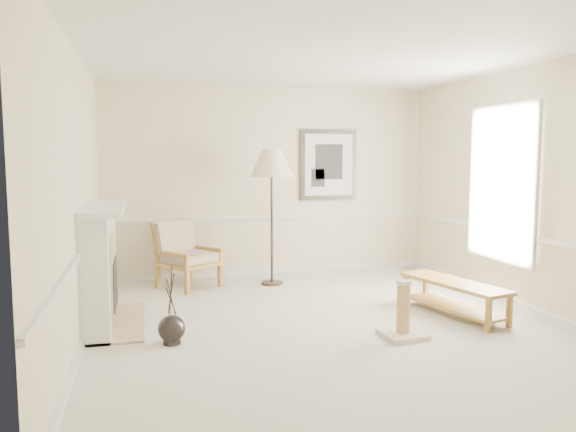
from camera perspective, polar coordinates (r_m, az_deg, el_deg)
The scene contains 8 objects.
ground at distance 6.28m, azimuth 3.58°, elevation -10.94°, with size 5.50×5.50×0.00m, color silver.
room at distance 6.12m, azimuth 4.72°, elevation 6.34°, with size 5.04×5.54×2.92m.
fireplace at distance 6.44m, azimuth -18.47°, elevation -4.93°, with size 0.64×1.64×1.31m.
floor_vase at distance 5.73m, azimuth -11.73°, elevation -11.24°, with size 0.27×0.27×0.79m.
armchair at distance 8.06m, azimuth -10.54°, elevation -3.58°, with size 1.00×1.01×0.93m.
floor_lamp at distance 7.95m, azimuth -1.66°, elevation 5.00°, with size 0.75×0.75×1.93m.
bench at distance 6.81m, azimuth 16.53°, elevation -7.48°, with size 0.77×1.46×0.40m.
scratching_post at distance 5.92m, azimuth 11.60°, elevation -10.25°, with size 0.44×0.44×0.59m.
Camera 1 is at (-1.85, -5.71, 1.84)m, focal length 35.00 mm.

